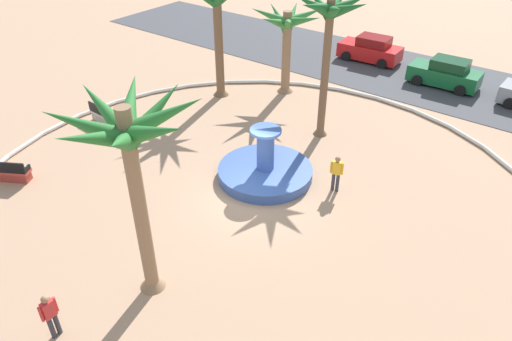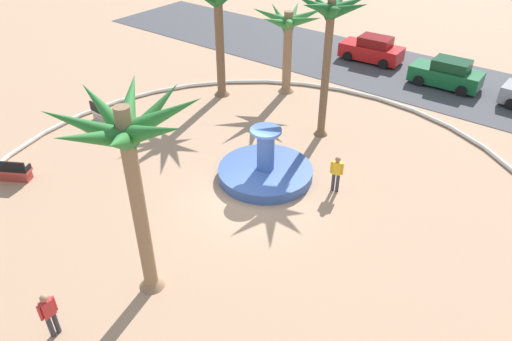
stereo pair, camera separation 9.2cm
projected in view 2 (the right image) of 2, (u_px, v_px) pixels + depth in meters
ground_plane at (252, 197)px, 19.05m from camera, size 80.00×80.00×0.00m
plaza_curb at (252, 195)px, 18.99m from camera, size 23.09×23.09×0.20m
street_asphalt at (409, 75)px, 29.54m from camera, size 48.00×8.00×0.03m
fountain at (265, 170)px, 20.07m from camera, size 4.02×4.02×2.30m
palm_tree_near_fountain at (129, 147)px, 12.31m from camera, size 4.16×4.05×6.58m
palm_tree_by_curb at (218, 4)px, 24.34m from camera, size 4.14×4.32×6.50m
palm_tree_mid_plaza at (330, 25)px, 20.35m from camera, size 3.33×3.38×6.73m
palm_tree_far_side at (288, 30)px, 25.53m from camera, size 4.13×4.08×4.85m
bench_west at (12, 173)px, 19.90m from camera, size 1.63×1.24×1.00m
bench_north at (104, 116)px, 24.22m from camera, size 1.62×0.58×1.00m
person_cyclist_helmet at (49, 313)px, 13.14m from camera, size 0.22×0.53×1.60m
person_cyclist_photo at (336, 172)px, 18.91m from camera, size 0.51×0.30×1.62m
parked_car_leftmost at (372, 50)px, 31.11m from camera, size 4.09×2.08×1.67m
parked_car_second at (447, 74)px, 27.69m from camera, size 4.04×2.00×1.67m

